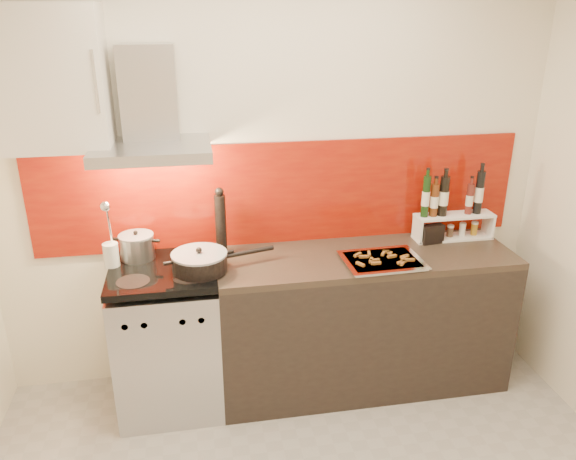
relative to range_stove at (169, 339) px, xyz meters
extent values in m
cube|color=silver|center=(0.70, 0.30, 0.86)|extent=(3.40, 0.02, 2.60)
cube|color=maroon|center=(0.75, 0.29, 0.78)|extent=(3.00, 0.02, 0.64)
cube|color=#B7B7BA|center=(0.00, 0.00, -0.02)|extent=(0.60, 0.60, 0.84)
cube|color=black|center=(0.00, -0.28, -0.11)|extent=(0.50, 0.02, 0.40)
cube|color=#B7B7BA|center=(0.00, -0.28, 0.28)|extent=(0.56, 0.02, 0.12)
cube|color=#FF190C|center=(0.00, -0.29, 0.28)|extent=(0.10, 0.01, 0.04)
cube|color=black|center=(0.00, 0.00, 0.45)|extent=(0.60, 0.60, 0.04)
cube|color=black|center=(1.20, 0.00, -0.01)|extent=(1.80, 0.60, 0.86)
cube|color=#2D241B|center=(1.20, 0.00, 0.44)|extent=(1.80, 0.60, 0.04)
cube|color=#B7B7BA|center=(0.00, 0.05, 1.14)|extent=(0.62, 0.50, 0.06)
cube|color=#B7B7BA|center=(0.00, 0.20, 1.42)|extent=(0.30, 0.18, 0.50)
sphere|color=#FFD18C|center=(-0.15, 0.05, 1.10)|extent=(0.07, 0.07, 0.07)
sphere|color=#FFD18C|center=(0.15, 0.05, 1.10)|extent=(0.07, 0.07, 0.07)
cube|color=silver|center=(-0.55, 0.13, 1.51)|extent=(0.70, 0.35, 0.72)
cylinder|color=#B7B7BA|center=(-0.14, 0.16, 0.54)|extent=(0.20, 0.20, 0.14)
cylinder|color=#99999E|center=(-0.14, 0.16, 0.61)|extent=(0.20, 0.20, 0.01)
sphere|color=black|center=(-0.14, 0.16, 0.63)|extent=(0.03, 0.03, 0.03)
cylinder|color=black|center=(0.21, -0.07, 0.52)|extent=(0.31, 0.31, 0.10)
cylinder|color=#99999E|center=(0.21, -0.07, 0.57)|extent=(0.31, 0.31, 0.01)
sphere|color=black|center=(0.21, -0.07, 0.60)|extent=(0.03, 0.03, 0.03)
cylinder|color=black|center=(0.50, 0.01, 0.53)|extent=(0.29, 0.11, 0.03)
cylinder|color=silver|center=(-0.28, 0.08, 0.53)|extent=(0.09, 0.09, 0.15)
cylinder|color=silver|center=(-0.27, 0.08, 0.72)|extent=(0.01, 0.07, 0.27)
sphere|color=silver|center=(-0.27, 0.02, 0.85)|extent=(0.06, 0.06, 0.06)
cylinder|color=black|center=(0.35, 0.16, 0.64)|extent=(0.07, 0.07, 0.37)
sphere|color=black|center=(0.35, 0.16, 0.85)|extent=(0.05, 0.05, 0.05)
cube|color=white|center=(1.83, 0.15, 0.47)|extent=(0.51, 0.14, 0.01)
cube|color=white|center=(1.58, 0.15, 0.54)|extent=(0.01, 0.14, 0.14)
cube|color=white|center=(2.07, 0.15, 0.54)|extent=(0.02, 0.14, 0.14)
cube|color=white|center=(1.83, 0.15, 0.62)|extent=(0.51, 0.14, 0.02)
cylinder|color=black|center=(1.62, 0.15, 0.75)|extent=(0.05, 0.05, 0.26)
cylinder|color=#4F250D|center=(1.68, 0.15, 0.73)|extent=(0.05, 0.05, 0.21)
cylinder|color=black|center=(1.74, 0.15, 0.75)|extent=(0.06, 0.06, 0.25)
cylinder|color=#551C16|center=(1.92, 0.15, 0.72)|extent=(0.04, 0.04, 0.20)
cylinder|color=black|center=(1.98, 0.15, 0.76)|extent=(0.05, 0.05, 0.28)
cylinder|color=beige|center=(1.64, 0.15, 0.51)|extent=(0.04, 0.04, 0.07)
cylinder|color=brown|center=(1.73, 0.15, 0.51)|extent=(0.04, 0.04, 0.07)
cylinder|color=#4B3525|center=(1.81, 0.15, 0.51)|extent=(0.04, 0.04, 0.06)
cylinder|color=silver|center=(1.89, 0.15, 0.51)|extent=(0.04, 0.04, 0.07)
cylinder|color=#A0741A|center=(1.97, 0.15, 0.51)|extent=(0.04, 0.04, 0.08)
cube|color=black|center=(1.66, 0.10, 0.52)|extent=(0.15, 0.08, 0.12)
cube|color=silver|center=(1.26, -0.13, 0.47)|extent=(0.44, 0.34, 0.01)
cube|color=silver|center=(1.26, -0.13, 0.48)|extent=(0.47, 0.37, 0.01)
cube|color=red|center=(1.26, -0.13, 0.48)|extent=(0.40, 0.30, 0.01)
cube|color=brown|center=(1.35, -0.20, 0.49)|extent=(0.06, 0.04, 0.01)
cube|color=brown|center=(1.20, -0.06, 0.49)|extent=(0.03, 0.06, 0.01)
cube|color=brown|center=(1.21, -0.15, 0.49)|extent=(0.06, 0.02, 0.01)
cube|color=brown|center=(1.16, -0.09, 0.49)|extent=(0.06, 0.02, 0.01)
cube|color=brown|center=(1.41, -0.18, 0.49)|extent=(0.06, 0.02, 0.01)
cube|color=brown|center=(1.35, -0.22, 0.49)|extent=(0.05, 0.06, 0.01)
cube|color=brown|center=(1.32, -0.06, 0.49)|extent=(0.06, 0.05, 0.01)
cube|color=brown|center=(1.32, -0.07, 0.49)|extent=(0.02, 0.06, 0.01)
cube|color=brown|center=(1.29, -0.07, 0.49)|extent=(0.05, 0.06, 0.01)
cube|color=brown|center=(1.40, -0.13, 0.49)|extent=(0.06, 0.04, 0.01)
cube|color=brown|center=(1.32, -0.12, 0.49)|extent=(0.06, 0.03, 0.01)
cube|color=brown|center=(1.19, -0.15, 0.49)|extent=(0.04, 0.06, 0.01)
cube|color=brown|center=(1.13, -0.06, 0.49)|extent=(0.06, 0.05, 0.01)
cube|color=brown|center=(1.39, -0.15, 0.49)|extent=(0.06, 0.05, 0.01)
cube|color=brown|center=(1.11, -0.19, 0.49)|extent=(0.04, 0.06, 0.01)
cube|color=brown|center=(1.20, -0.19, 0.49)|extent=(0.06, 0.02, 0.01)
camera|label=1|loc=(0.20, -2.96, 1.84)|focal=35.00mm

